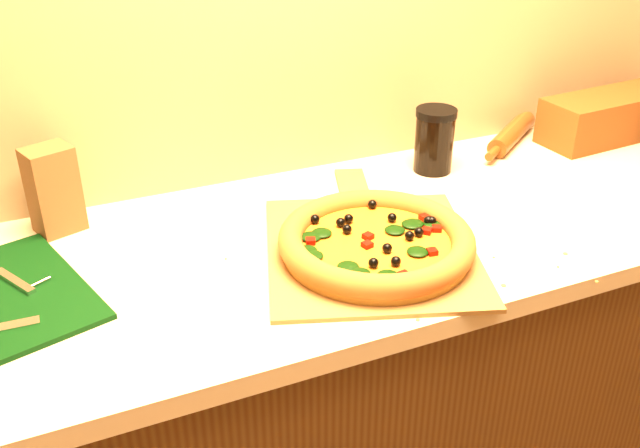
{
  "coord_description": "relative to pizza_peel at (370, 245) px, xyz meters",
  "views": [
    {
      "loc": [
        -0.56,
        0.29,
        1.61
      ],
      "look_at": [
        -0.08,
        1.38,
        0.96
      ],
      "focal_mm": 40.0,
      "sensor_mm": 36.0,
      "label": 1
    }
  ],
  "objects": [
    {
      "name": "rolling_pin",
      "position": [
        0.59,
        0.33,
        0.02
      ],
      "size": [
        0.31,
        0.23,
        0.05
      ],
      "rotation": [
        0.0,
        0.0,
        0.62
      ],
      "color": "#5A290F",
      "rests_on": "countertop"
    },
    {
      "name": "bread_bag",
      "position": [
        0.87,
        0.26,
        0.06
      ],
      "size": [
        0.44,
        0.17,
        0.12
      ],
      "primitive_type": "cube",
      "rotation": [
        0.0,
        0.0,
        0.07
      ],
      "color": "#612C12",
      "rests_on": "countertop"
    },
    {
      "name": "cutting_board",
      "position": [
        -0.66,
        0.09,
        0.0
      ],
      "size": [
        0.34,
        0.41,
        0.03
      ],
      "rotation": [
        0.0,
        0.0,
        0.27
      ],
      "color": "black",
      "rests_on": "countertop"
    },
    {
      "name": "countertop",
      "position": [
        -0.01,
        0.08,
        -0.02
      ],
      "size": [
        2.84,
        0.68,
        0.04
      ],
      "primitive_type": "cube",
      "color": "beige",
      "rests_on": "cabinet"
    },
    {
      "name": "cabinet",
      "position": [
        -0.01,
        0.08,
        -0.47
      ],
      "size": [
        2.8,
        0.65,
        0.86
      ],
      "primitive_type": "cube",
      "color": "#45260E",
      "rests_on": "ground"
    },
    {
      "name": "paper_bag",
      "position": [
        -0.54,
        0.32,
        0.08
      ],
      "size": [
        0.11,
        0.1,
        0.18
      ],
      "primitive_type": "cube",
      "rotation": [
        0.0,
        0.0,
        0.33
      ],
      "color": "brown",
      "rests_on": "countertop"
    },
    {
      "name": "bottle_cap",
      "position": [
        -0.07,
        -0.02,
        -0.0
      ],
      "size": [
        0.03,
        0.03,
        0.01
      ],
      "primitive_type": "cylinder",
      "rotation": [
        0.0,
        0.0,
        -0.27
      ],
      "color": "black",
      "rests_on": "countertop"
    },
    {
      "name": "pizza",
      "position": [
        -0.01,
        -0.04,
        0.03
      ],
      "size": [
        0.37,
        0.37,
        0.05
      ],
      "color": "#B5742D",
      "rests_on": "pizza_peel"
    },
    {
      "name": "pizza_peel",
      "position": [
        0.0,
        0.0,
        0.0
      ],
      "size": [
        0.52,
        0.64,
        0.01
      ],
      "rotation": [
        0.0,
        0.0,
        -0.33
      ],
      "color": "brown",
      "rests_on": "countertop"
    },
    {
      "name": "dark_jar",
      "position": [
        0.31,
        0.27,
        0.07
      ],
      "size": [
        0.1,
        0.1,
        0.15
      ],
      "color": "black",
      "rests_on": "countertop"
    }
  ]
}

